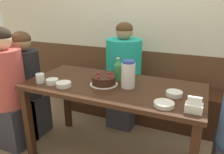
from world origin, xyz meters
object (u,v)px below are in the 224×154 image
Objects in this scene: person_grey_tee at (27,88)px; bowl_soup_white at (164,104)px; soju_bottle at (118,70)px; napkin_holder at (194,106)px; glass_water_tall at (40,78)px; person_teal_shirt at (123,76)px; bench_seat at (139,101)px; person_pale_blue_shirt at (8,91)px; water_pitcher at (128,74)px; bowl_side_dish at (64,84)px; bowl_rice_small at (52,81)px; birthday_cake at (104,80)px; bowl_sauce_shallow at (174,94)px.

bowl_soup_white is at bearing -10.10° from person_grey_tee.
person_grey_tee reaches higher than soju_bottle.
soju_bottle is 0.78m from napkin_holder.
glass_water_tall reaches higher than bowl_soup_white.
person_teal_shirt is at bearing 33.27° from person_grey_tee.
bench_seat is 1.66× the size of person_pale_blue_shirt.
bench_seat is 9.71× the size of soju_bottle.
bench_seat is 0.46m from person_teal_shirt.
water_pitcher is 1.80× the size of bowl_side_dish.
bowl_rice_small is at bearing -115.64° from bench_seat.
bowl_side_dish is 0.73m from person_grey_tee.
bench_seat is 1.33m from person_grey_tee.
napkin_holder is 1.37× the size of glass_water_tall.
person_pale_blue_shirt is (-1.02, -0.35, -0.25)m from soju_bottle.
person_teal_shirt is at bearing 95.18° from birthday_cake.
bench_seat is 1.51m from person_pale_blue_shirt.
napkin_holder is at bearing -53.98° from bowl_sauce_shallow.
soju_bottle is 0.56m from bowl_sauce_shallow.
water_pitcher is 0.19× the size of person_pale_blue_shirt.
bowl_sauce_shallow is at bearing -58.82° from bench_seat.
person_teal_shirt is at bearing 104.43° from soju_bottle.
person_grey_tee is at bearing 177.70° from bowl_sauce_shallow.
glass_water_tall is (-0.53, -0.18, 0.00)m from birthday_cake.
water_pitcher reaches higher than bowl_rice_small.
bench_seat is 1.28m from bowl_soup_white.
soju_bottle is at bearing 5.59° from person_grey_tee.
napkin_holder is at bearing -24.62° from water_pitcher.
bowl_side_dish is at bearing 0.56° from glass_water_tall.
person_pale_blue_shirt is at bearing -168.80° from birthday_cake.
water_pitcher reaches higher than bench_seat.
person_teal_shirt is (-0.65, 0.65, -0.15)m from bowl_sauce_shallow.
birthday_cake is at bearing -112.99° from soju_bottle.
bench_seat is 16.40× the size of bowl_sauce_shallow.
soju_bottle is 0.55m from person_teal_shirt.
bowl_rice_small is at bearing -23.97° from person_teal_shirt.
bowl_side_dish is 1.03× the size of bowl_sauce_shallow.
person_pale_blue_shirt reaches higher than water_pitcher.
bowl_rice_small is (-1.16, 0.05, -0.02)m from napkin_holder.
soju_bottle is 1.48× the size of bowl_soup_white.
soju_bottle is (-0.01, -0.70, 0.61)m from bench_seat.
water_pitcher reaches higher than bowl_soup_white.
bowl_rice_small is 1.02m from bowl_sauce_shallow.
bowl_sauce_shallow is at bearing 79.59° from bowl_soup_white.
bench_seat is 15.86× the size of bowl_side_dish.
bowl_soup_white reaches higher than bench_seat.
water_pitcher is at bearing 23.73° from person_teal_shirt.
napkin_holder is 1.04× the size of bowl_rice_small.
bowl_sauce_shallow is 0.93m from person_teal_shirt.
glass_water_tall is at bearing -150.74° from soju_bottle.
bowl_sauce_shallow is 0.10× the size of person_pale_blue_shirt.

